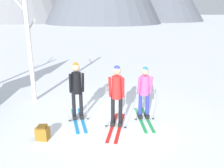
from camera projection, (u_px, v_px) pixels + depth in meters
name	position (u px, v px, depth m)	size (l,w,h in m)	color
ground_plane	(109.00, 122.00, 7.09)	(400.00, 400.00, 0.00)	white
skier_in_black	(77.00, 88.00, 7.03)	(0.65, 1.77, 1.79)	#1E84D1
skier_in_red	(117.00, 92.00, 6.60)	(0.67, 1.83, 1.80)	red
skier_in_pink	(144.00, 90.00, 7.11)	(0.61, 1.74, 1.65)	green
birch_tree_tall	(29.00, 44.00, 8.25)	(0.76, 0.47, 4.09)	silver
backpack_on_snow_front	(43.00, 133.00, 6.10)	(0.37, 0.31, 0.38)	#99661E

